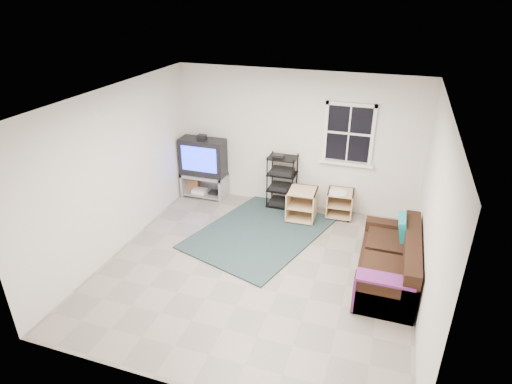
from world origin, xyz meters
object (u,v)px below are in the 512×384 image
(av_rack, at_px, (282,185))
(side_table_left, at_px, (302,203))
(tv_unit, at_px, (204,163))
(side_table_right, at_px, (340,201))
(sofa, at_px, (390,264))

(av_rack, distance_m, side_table_left, 0.61)
(av_rack, bearing_deg, side_table_left, -35.19)
(tv_unit, xyz_separation_m, side_table_left, (2.09, -0.31, -0.40))
(side_table_right, xyz_separation_m, sofa, (0.98, -1.74, -0.01))
(tv_unit, xyz_separation_m, sofa, (3.71, -1.72, -0.43))
(side_table_left, bearing_deg, side_table_right, 26.98)
(side_table_left, height_order, side_table_right, side_table_left)
(tv_unit, distance_m, side_table_right, 2.77)
(av_rack, relative_size, sofa, 0.60)
(side_table_left, bearing_deg, av_rack, 144.81)
(tv_unit, bearing_deg, av_rack, 1.15)
(tv_unit, relative_size, sofa, 0.73)
(av_rack, height_order, side_table_right, av_rack)
(tv_unit, distance_m, side_table_left, 2.15)
(side_table_left, distance_m, sofa, 2.15)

